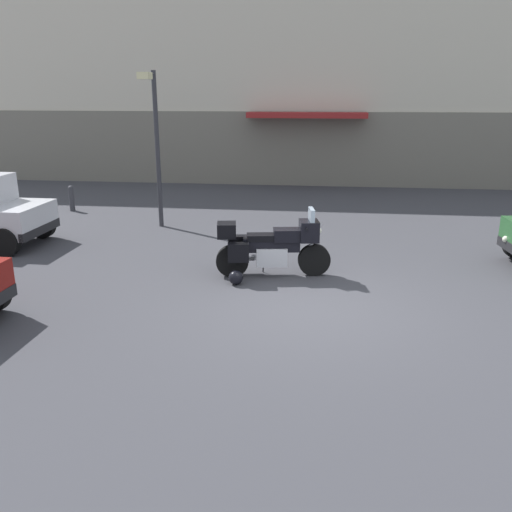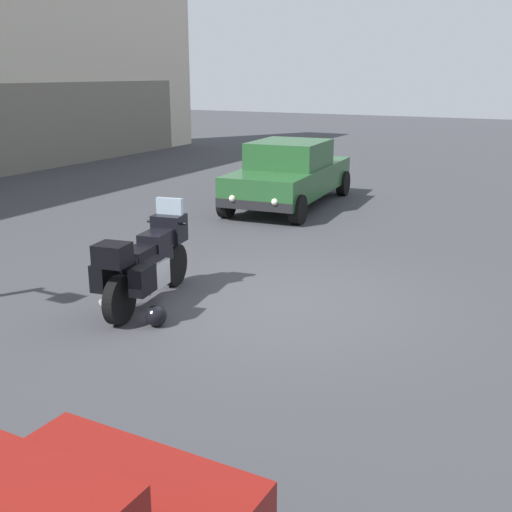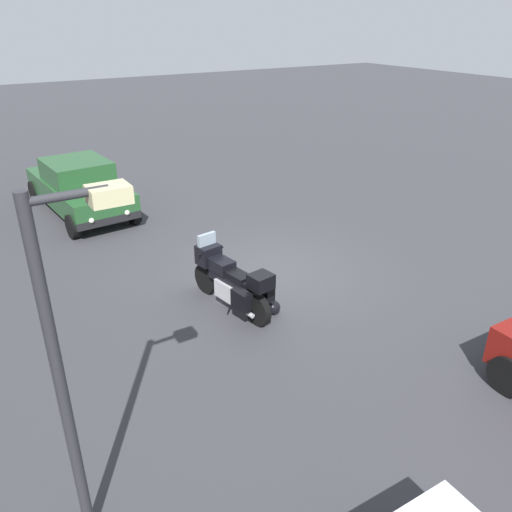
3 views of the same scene
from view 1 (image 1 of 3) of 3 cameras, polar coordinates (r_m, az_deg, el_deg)
ground_plane at (r=9.12m, az=6.26°, el=-5.46°), size 80.00×80.00×0.00m
building_facade_rear at (r=22.05m, az=7.38°, el=20.94°), size 33.74×3.40×10.10m
motorcycle at (r=10.39m, az=1.64°, el=1.10°), size 2.25×0.93×1.36m
helmet at (r=10.06m, az=-2.18°, el=-2.33°), size 0.28×0.28×0.28m
streetlamp_curbside at (r=14.21m, az=-10.83°, el=12.88°), size 0.28×0.94×4.03m
bollard_curbside at (r=17.30m, az=-19.21°, el=5.96°), size 0.16×0.16×0.78m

